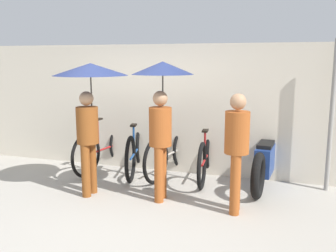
# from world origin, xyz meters

# --- Properties ---
(ground_plane) EXTENTS (30.00, 30.00, 0.00)m
(ground_plane) POSITION_xyz_m (0.00, 0.00, 0.00)
(ground_plane) COLOR #9E998E
(back_wall) EXTENTS (10.87, 0.12, 2.27)m
(back_wall) POSITION_xyz_m (0.00, 2.06, 1.14)
(back_wall) COLOR beige
(back_wall) RESTS_ON ground
(parked_bicycle_0) EXTENTS (0.45, 1.86, 1.04)m
(parked_bicycle_0) POSITION_xyz_m (-0.95, 1.77, 0.40)
(parked_bicycle_0) COLOR black
(parked_bicycle_0) RESTS_ON ground
(parked_bicycle_1) EXTENTS (0.58, 1.81, 1.01)m
(parked_bicycle_1) POSITION_xyz_m (-0.32, 1.73, 0.40)
(parked_bicycle_1) COLOR black
(parked_bicycle_1) RESTS_ON ground
(parked_bicycle_2) EXTENTS (0.50, 1.77, 1.09)m
(parked_bicycle_2) POSITION_xyz_m (0.32, 1.77, 0.40)
(parked_bicycle_2) COLOR black
(parked_bicycle_2) RESTS_ON ground
(parked_bicycle_3) EXTENTS (0.44, 1.76, 0.99)m
(parked_bicycle_3) POSITION_xyz_m (0.95, 1.76, 0.39)
(parked_bicycle_3) COLOR black
(parked_bicycle_3) RESTS_ON ground
(pedestrian_leading) EXTENTS (1.10, 1.10, 1.96)m
(pedestrian_leading) POSITION_xyz_m (-0.55, 0.59, 1.58)
(pedestrian_leading) COLOR brown
(pedestrian_leading) RESTS_ON ground
(pedestrian_center) EXTENTS (0.88, 0.88, 1.98)m
(pedestrian_center) POSITION_xyz_m (0.52, 0.70, 1.50)
(pedestrian_center) COLOR #9E4C1E
(pedestrian_center) RESTS_ON ground
(pedestrian_trailing) EXTENTS (0.32, 0.32, 1.58)m
(pedestrian_trailing) POSITION_xyz_m (1.61, 0.50, 0.92)
(pedestrian_trailing) COLOR #9E4C1E
(pedestrian_trailing) RESTS_ON ground
(motorcycle) EXTENTS (0.58, 1.98, 0.91)m
(motorcycle) POSITION_xyz_m (1.92, 1.73, 0.39)
(motorcycle) COLOR black
(motorcycle) RESTS_ON ground
(awning_pole) EXTENTS (0.07, 0.07, 2.31)m
(awning_pole) POSITION_xyz_m (2.86, 1.79, 1.16)
(awning_pole) COLOR gray
(awning_pole) RESTS_ON ground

